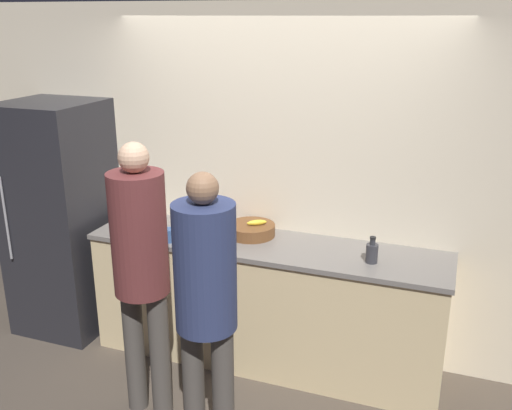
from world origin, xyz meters
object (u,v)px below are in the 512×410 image
object	(u,v)px
refrigerator	(61,218)
person_left	(141,260)
person_center	(205,294)
cup_blue	(169,235)
bottle_red	(224,222)
fruit_bowl	(251,230)
utensil_crock	(134,209)
bottle_dark	(372,252)

from	to	relation	value
refrigerator	person_left	world-z (taller)	refrigerator
person_center	cup_blue	world-z (taller)	person_center
person_left	bottle_red	bearing A→B (deg)	82.11
person_center	bottle_red	xyz separation A→B (m)	(-0.38, 1.15, -0.02)
person_center	cup_blue	bearing A→B (deg)	129.86
person_left	bottle_red	size ratio (longest dim) A/B	12.34
person_left	fruit_bowl	world-z (taller)	person_left
utensil_crock	bottle_dark	distance (m)	1.95
person_left	utensil_crock	world-z (taller)	person_left
refrigerator	person_left	distance (m)	1.45
fruit_bowl	bottle_red	distance (m)	0.24
utensil_crock	bottle_red	bearing A→B (deg)	-0.16
refrigerator	fruit_bowl	world-z (taller)	refrigerator
cup_blue	bottle_dark	bearing A→B (deg)	5.46
utensil_crock	fruit_bowl	bearing A→B (deg)	-2.31
fruit_bowl	refrigerator	bearing A→B (deg)	-174.54
refrigerator	cup_blue	xyz separation A→B (m)	(1.07, -0.16, 0.06)
bottle_dark	person_left	bearing A→B (deg)	-149.85
bottle_dark	bottle_red	bearing A→B (deg)	169.26
cup_blue	bottle_red	bearing A→B (deg)	51.90
refrigerator	person_center	bearing A→B (deg)	-28.96
person_left	bottle_red	xyz separation A→B (m)	(0.13, 0.97, -0.07)
person_left	cup_blue	xyz separation A→B (m)	(-0.14, 0.61, -0.08)
utensil_crock	cup_blue	distance (m)	0.62
refrigerator	bottle_red	bearing A→B (deg)	8.07
utensil_crock	bottle_dark	size ratio (longest dim) A/B	1.50
bottle_red	bottle_dark	size ratio (longest dim) A/B	0.82
bottle_dark	cup_blue	bearing A→B (deg)	-174.54
person_left	utensil_crock	size ratio (longest dim) A/B	6.69
person_left	bottle_dark	world-z (taller)	person_left
person_center	utensil_crock	bearing A→B (deg)	135.52
refrigerator	bottle_dark	xyz separation A→B (m)	(2.50, -0.03, 0.08)
person_left	fruit_bowl	size ratio (longest dim) A/B	5.15
person_left	fruit_bowl	bearing A→B (deg)	68.12
refrigerator	bottle_red	xyz separation A→B (m)	(1.35, 0.19, 0.07)
person_left	bottle_red	world-z (taller)	person_left
utensil_crock	cup_blue	world-z (taller)	utensil_crock
fruit_bowl	bottle_red	bearing A→B (deg)	170.63
person_left	bottle_dark	distance (m)	1.49
fruit_bowl	bottle_dark	world-z (taller)	bottle_dark
fruit_bowl	utensil_crock	bearing A→B (deg)	177.69
refrigerator	utensil_crock	bearing A→B (deg)	19.05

